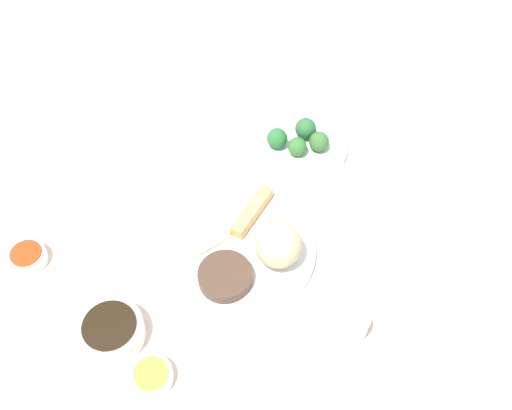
{
  "coord_description": "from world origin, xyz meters",
  "views": [
    {
      "loc": [
        0.0,
        0.53,
        0.89
      ],
      "look_at": [
        -0.08,
        -0.08,
        0.06
      ],
      "focal_mm": 39.75,
      "sensor_mm": 36.0,
      "label": 1
    }
  ],
  "objects_px": {
    "soy_sauce_bowl": "(114,331)",
    "sauce_ramekin_sweet_and_sour": "(30,257)",
    "sauce_ramekin_hot_mustard": "(154,376)",
    "teacup": "(353,323)",
    "main_plate": "(242,248)",
    "broccoli_plate": "(298,144)"
  },
  "relations": [
    {
      "from": "sauce_ramekin_sweet_and_sour",
      "to": "main_plate",
      "type": "bearing_deg",
      "value": 175.57
    },
    {
      "from": "broccoli_plate",
      "to": "sauce_ramekin_hot_mustard",
      "type": "xyz_separation_m",
      "value": [
        0.31,
        0.45,
        0.0
      ]
    },
    {
      "from": "teacup",
      "to": "sauce_ramekin_sweet_and_sour",
      "type": "bearing_deg",
      "value": -20.96
    },
    {
      "from": "main_plate",
      "to": "sauce_ramekin_hot_mustard",
      "type": "height_order",
      "value": "sauce_ramekin_hot_mustard"
    },
    {
      "from": "main_plate",
      "to": "teacup",
      "type": "distance_m",
      "value": 0.24
    },
    {
      "from": "soy_sauce_bowl",
      "to": "broccoli_plate",
      "type": "bearing_deg",
      "value": -134.66
    },
    {
      "from": "soy_sauce_bowl",
      "to": "sauce_ramekin_hot_mustard",
      "type": "height_order",
      "value": "soy_sauce_bowl"
    },
    {
      "from": "main_plate",
      "to": "sauce_ramekin_sweet_and_sour",
      "type": "distance_m",
      "value": 0.37
    },
    {
      "from": "main_plate",
      "to": "soy_sauce_bowl",
      "type": "xyz_separation_m",
      "value": [
        0.22,
        0.13,
        0.01
      ]
    },
    {
      "from": "main_plate",
      "to": "teacup",
      "type": "height_order",
      "value": "teacup"
    },
    {
      "from": "broccoli_plate",
      "to": "sauce_ramekin_sweet_and_sour",
      "type": "height_order",
      "value": "sauce_ramekin_sweet_and_sour"
    },
    {
      "from": "broccoli_plate",
      "to": "teacup",
      "type": "relative_size",
      "value": 3.75
    },
    {
      "from": "sauce_ramekin_hot_mustard",
      "to": "teacup",
      "type": "bearing_deg",
      "value": -173.06
    },
    {
      "from": "sauce_ramekin_sweet_and_sour",
      "to": "teacup",
      "type": "distance_m",
      "value": 0.57
    },
    {
      "from": "broccoli_plate",
      "to": "soy_sauce_bowl",
      "type": "xyz_separation_m",
      "value": [
        0.37,
        0.37,
        0.01
      ]
    },
    {
      "from": "sauce_ramekin_sweet_and_sour",
      "to": "broccoli_plate",
      "type": "bearing_deg",
      "value": -158.15
    },
    {
      "from": "main_plate",
      "to": "broccoli_plate",
      "type": "distance_m",
      "value": 0.28
    },
    {
      "from": "soy_sauce_bowl",
      "to": "sauce_ramekin_sweet_and_sour",
      "type": "bearing_deg",
      "value": -47.29
    },
    {
      "from": "soy_sauce_bowl",
      "to": "teacup",
      "type": "xyz_separation_m",
      "value": [
        -0.38,
        0.04,
        0.01
      ]
    },
    {
      "from": "soy_sauce_bowl",
      "to": "sauce_ramekin_sweet_and_sour",
      "type": "xyz_separation_m",
      "value": [
        0.15,
        -0.16,
        -0.01
      ]
    },
    {
      "from": "main_plate",
      "to": "sauce_ramekin_hot_mustard",
      "type": "xyz_separation_m",
      "value": [
        0.16,
        0.22,
        0.0
      ]
    },
    {
      "from": "sauce_ramekin_hot_mustard",
      "to": "teacup",
      "type": "xyz_separation_m",
      "value": [
        -0.32,
        -0.04,
        0.01
      ]
    }
  ]
}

